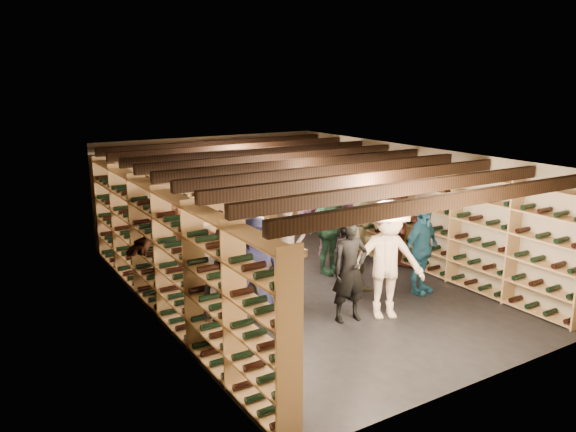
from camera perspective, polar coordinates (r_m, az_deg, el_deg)
The scene contains 23 objects.
ground at distance 10.42m, azimuth 1.34°, elevation -7.08°, with size 8.00×8.00×0.00m, color black.
walls at distance 10.05m, azimuth 1.38°, elevation -0.67°, with size 5.52×8.02×2.40m.
ceiling at distance 9.82m, azimuth 1.42°, elevation 6.12°, with size 5.50×8.00×0.01m, color beige.
ceiling_joists at distance 9.84m, azimuth 1.42°, elevation 5.32°, with size 5.40×7.12×0.18m.
wine_rack_left at distance 9.00m, azimuth -12.52°, elevation -3.56°, with size 0.32×7.50×2.15m.
wine_rack_right at distance 11.64m, azimuth 12.06°, elevation 0.40°, with size 0.32×7.50×2.15m.
wine_rack_back at distance 13.38m, azimuth -7.57°, elevation 2.31°, with size 4.70×0.30×2.15m.
crate_stack_left at distance 12.20m, azimuth -8.70°, elevation -2.41°, with size 0.54×0.40×0.68m.
crate_stack_right at distance 12.25m, azimuth -5.68°, elevation -2.66°, with size 0.52×0.35×0.51m.
crate_loose at distance 11.94m, azimuth 0.63°, elevation -3.88°, with size 0.50×0.33×0.17m, color tan.
person_0 at distance 7.80m, azimuth -5.79°, elevation -7.46°, with size 0.87×0.57×1.79m, color black.
person_1 at distance 8.77m, azimuth 6.29°, elevation -5.47°, with size 0.60×0.40×1.66m, color black.
person_2 at distance 9.85m, azimuth 7.65°, elevation -3.20°, with size 0.83×0.64×1.70m, color brown.
person_3 at distance 8.92m, azimuth 10.01°, elevation -4.44°, with size 1.23×0.71×1.90m, color beige.
person_4 at distance 10.11m, azimuth 13.39°, elevation -3.29°, with size 0.95×0.39×1.61m, color #1E526F.
person_5 at distance 9.71m, azimuth -11.49°, elevation -3.02°, with size 1.76×0.56×1.90m, color brown.
person_6 at distance 8.84m, azimuth -3.33°, elevation -5.31°, with size 0.80×0.52×1.64m, color #1C1F43.
person_7 at distance 9.44m, azimuth -0.11°, elevation -3.64°, with size 0.64×0.42×1.76m, color gray.
person_8 at distance 11.25m, azimuth 11.43°, elevation -0.94°, with size 0.88×0.68×1.80m, color #4C231C.
person_9 at distance 9.80m, azimuth -3.99°, elevation -3.66°, with size 1.00×0.58×1.55m, color #A19E93.
person_10 at distance 10.84m, azimuth 4.20°, elevation -1.24°, with size 1.06×0.44×1.81m, color #224A35.
person_11 at distance 12.06m, azimuth 4.53°, elevation 0.26°, with size 1.66×0.53×1.79m, color #986196.
person_12 at distance 12.41m, azimuth 6.57°, elevation 0.03°, with size 0.76×0.49×1.55m, color #2D2E32.
Camera 1 is at (-5.30, -8.17, 3.71)m, focal length 35.00 mm.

